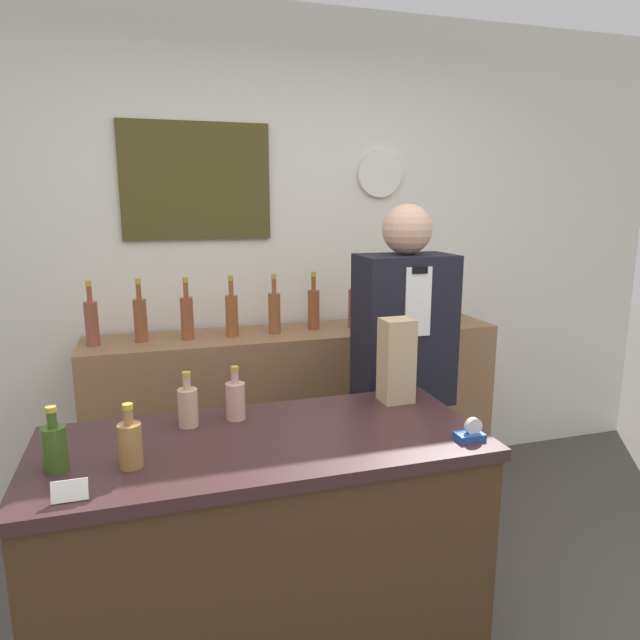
# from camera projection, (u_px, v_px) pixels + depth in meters

# --- Properties ---
(back_wall) EXTENTS (5.20, 0.09, 2.70)m
(back_wall) POSITION_uv_depth(u_px,v_px,m) (269.00, 258.00, 3.24)
(back_wall) COLOR silver
(back_wall) RESTS_ON ground_plane
(back_shelf) EXTENTS (2.22, 0.43, 0.98)m
(back_shelf) POSITION_uv_depth(u_px,v_px,m) (298.00, 416.00, 3.19)
(back_shelf) COLOR #8E6642
(back_shelf) RESTS_ON ground_plane
(display_counter) EXTENTS (1.45, 0.63, 0.92)m
(display_counter) POSITION_uv_depth(u_px,v_px,m) (265.00, 562.00, 1.96)
(display_counter) COLOR #422B19
(display_counter) RESTS_ON ground_plane
(shopkeeper) EXTENTS (0.42, 0.26, 1.66)m
(shopkeeper) POSITION_uv_depth(u_px,v_px,m) (402.00, 389.00, 2.61)
(shopkeeper) COLOR black
(shopkeeper) RESTS_ON ground_plane
(potted_plant) EXTENTS (0.24, 0.24, 0.34)m
(potted_plant) POSITION_uv_depth(u_px,v_px,m) (429.00, 292.00, 3.25)
(potted_plant) COLOR #9E998E
(potted_plant) RESTS_ON back_shelf
(paper_bag) EXTENTS (0.12, 0.11, 0.32)m
(paper_bag) POSITION_uv_depth(u_px,v_px,m) (396.00, 360.00, 2.17)
(paper_bag) COLOR tan
(paper_bag) RESTS_ON display_counter
(tape_dispenser) EXTENTS (0.09, 0.06, 0.07)m
(tape_dispenser) POSITION_uv_depth(u_px,v_px,m) (471.00, 433.00, 1.85)
(tape_dispenser) COLOR #1E4799
(tape_dispenser) RESTS_ON display_counter
(price_card_left) EXTENTS (0.09, 0.02, 0.06)m
(price_card_left) POSITION_uv_depth(u_px,v_px,m) (70.00, 491.00, 1.47)
(price_card_left) COLOR white
(price_card_left) RESTS_ON display_counter
(counter_bottle_0) EXTENTS (0.07, 0.07, 0.19)m
(counter_bottle_0) POSITION_uv_depth(u_px,v_px,m) (55.00, 447.00, 1.62)
(counter_bottle_0) COLOR #34501A
(counter_bottle_0) RESTS_ON display_counter
(counter_bottle_1) EXTENTS (0.07, 0.07, 0.19)m
(counter_bottle_1) POSITION_uv_depth(u_px,v_px,m) (130.00, 443.00, 1.65)
(counter_bottle_1) COLOR olive
(counter_bottle_1) RESTS_ON display_counter
(counter_bottle_2) EXTENTS (0.07, 0.07, 0.19)m
(counter_bottle_2) POSITION_uv_depth(u_px,v_px,m) (188.00, 406.00, 1.95)
(counter_bottle_2) COLOR tan
(counter_bottle_2) RESTS_ON display_counter
(counter_bottle_3) EXTENTS (0.07, 0.07, 0.19)m
(counter_bottle_3) POSITION_uv_depth(u_px,v_px,m) (236.00, 399.00, 2.01)
(counter_bottle_3) COLOR tan
(counter_bottle_3) RESTS_ON display_counter
(shelf_bottle_0) EXTENTS (0.06, 0.06, 0.32)m
(shelf_bottle_0) POSITION_uv_depth(u_px,v_px,m) (92.00, 321.00, 2.76)
(shelf_bottle_0) COLOR brown
(shelf_bottle_0) RESTS_ON back_shelf
(shelf_bottle_1) EXTENTS (0.06, 0.06, 0.32)m
(shelf_bottle_1) POSITION_uv_depth(u_px,v_px,m) (140.00, 318.00, 2.83)
(shelf_bottle_1) COLOR brown
(shelf_bottle_1) RESTS_ON back_shelf
(shelf_bottle_2) EXTENTS (0.06, 0.06, 0.32)m
(shelf_bottle_2) POSITION_uv_depth(u_px,v_px,m) (187.00, 316.00, 2.88)
(shelf_bottle_2) COLOR brown
(shelf_bottle_2) RESTS_ON back_shelf
(shelf_bottle_3) EXTENTS (0.06, 0.06, 0.32)m
(shelf_bottle_3) POSITION_uv_depth(u_px,v_px,m) (232.00, 314.00, 2.95)
(shelf_bottle_3) COLOR brown
(shelf_bottle_3) RESTS_ON back_shelf
(shelf_bottle_4) EXTENTS (0.06, 0.06, 0.32)m
(shelf_bottle_4) POSITION_uv_depth(u_px,v_px,m) (274.00, 311.00, 3.02)
(shelf_bottle_4) COLOR brown
(shelf_bottle_4) RESTS_ON back_shelf
(shelf_bottle_5) EXTENTS (0.06, 0.06, 0.32)m
(shelf_bottle_5) POSITION_uv_depth(u_px,v_px,m) (314.00, 308.00, 3.11)
(shelf_bottle_5) COLOR brown
(shelf_bottle_5) RESTS_ON back_shelf
(shelf_bottle_6) EXTENTS (0.06, 0.06, 0.32)m
(shelf_bottle_6) POSITION_uv_depth(u_px,v_px,m) (354.00, 306.00, 3.15)
(shelf_bottle_6) COLOR brown
(shelf_bottle_6) RESTS_ON back_shelf
(shelf_bottle_7) EXTENTS (0.06, 0.06, 0.32)m
(shelf_bottle_7) POSITION_uv_depth(u_px,v_px,m) (392.00, 304.00, 3.22)
(shelf_bottle_7) COLOR brown
(shelf_bottle_7) RESTS_ON back_shelf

